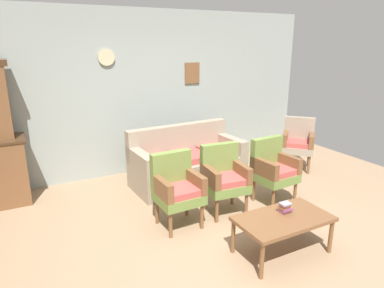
# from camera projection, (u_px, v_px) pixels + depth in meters

# --- Properties ---
(ground_plane) EXTENTS (7.68, 7.68, 0.00)m
(ground_plane) POSITION_uv_depth(u_px,v_px,m) (227.00, 240.00, 3.92)
(ground_plane) COLOR #997A5B
(wall_back_with_decor) EXTENTS (6.40, 0.09, 2.70)m
(wall_back_with_decor) POSITION_uv_depth(u_px,v_px,m) (144.00, 93.00, 5.77)
(wall_back_with_decor) COLOR #939E99
(wall_back_with_decor) RESTS_ON ground
(floral_couch) EXTENTS (1.81, 0.91, 0.90)m
(floral_couch) POSITION_uv_depth(u_px,v_px,m) (187.00, 163.00, 5.45)
(floral_couch) COLOR gray
(floral_couch) RESTS_ON ground
(armchair_near_couch_end) EXTENTS (0.54, 0.51, 0.90)m
(armchair_near_couch_end) POSITION_uv_depth(u_px,v_px,m) (177.00, 187.00, 4.13)
(armchair_near_couch_end) COLOR olive
(armchair_near_couch_end) RESTS_ON ground
(armchair_near_cabinet) EXTENTS (0.57, 0.54, 0.90)m
(armchair_near_cabinet) POSITION_uv_depth(u_px,v_px,m) (224.00, 176.00, 4.46)
(armchair_near_cabinet) COLOR olive
(armchair_near_cabinet) RESTS_ON ground
(armchair_row_middle) EXTENTS (0.56, 0.53, 0.90)m
(armchair_row_middle) POSITION_uv_depth(u_px,v_px,m) (273.00, 168.00, 4.76)
(armchair_row_middle) COLOR olive
(armchair_row_middle) RESTS_ON ground
(wingback_chair_by_fireplace) EXTENTS (0.71, 0.71, 0.90)m
(wingback_chair_by_fireplace) POSITION_uv_depth(u_px,v_px,m) (298.00, 141.00, 6.04)
(wingback_chair_by_fireplace) COLOR gray
(wingback_chair_by_fireplace) RESTS_ON ground
(coffee_table) EXTENTS (1.00, 0.56, 0.42)m
(coffee_table) POSITION_uv_depth(u_px,v_px,m) (283.00, 221.00, 3.59)
(coffee_table) COLOR brown
(coffee_table) RESTS_ON ground
(book_stack_on_table) EXTENTS (0.15, 0.11, 0.12)m
(book_stack_on_table) POSITION_uv_depth(u_px,v_px,m) (285.00, 207.00, 3.66)
(book_stack_on_table) COLOR #BB769B
(book_stack_on_table) RESTS_ON coffee_table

